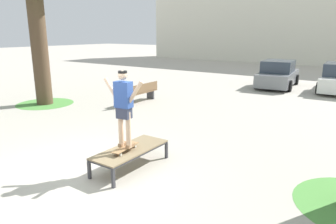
{
  "coord_description": "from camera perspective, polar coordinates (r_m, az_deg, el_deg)",
  "views": [
    {
      "loc": [
        5.02,
        -4.03,
        3.01
      ],
      "look_at": [
        0.61,
        2.35,
        1.0
      ],
      "focal_mm": 32.85,
      "sensor_mm": 36.0,
      "label": 1
    }
  ],
  "objects": [
    {
      "name": "grass_patch_near_left",
      "position": [
        14.46,
        -21.83,
        1.46
      ],
      "size": [
        2.39,
        2.39,
        0.01
      ],
      "primitive_type": "cylinder",
      "color": "#519342",
      "rests_on": "ground"
    },
    {
      "name": "car_grey",
      "position": [
        18.7,
        19.71,
        6.54
      ],
      "size": [
        2.2,
        4.34,
        1.5
      ],
      "color": "slate",
      "rests_on": "ground"
    },
    {
      "name": "skater",
      "position": [
        6.63,
        -8.21,
        1.49
      ],
      "size": [
        1.0,
        0.32,
        1.69
      ],
      "color": "beige",
      "rests_on": "skateboard"
    },
    {
      "name": "skate_box",
      "position": [
        7.07,
        -6.97,
        -7.12
      ],
      "size": [
        0.77,
        1.9,
        0.46
      ],
      "color": "#38383D",
      "rests_on": "ground"
    },
    {
      "name": "ground_plane",
      "position": [
        7.11,
        -15.33,
        -11.08
      ],
      "size": [
        120.0,
        120.0,
        0.0
      ],
      "primitive_type": "plane",
      "color": "#B2AA9E"
    },
    {
      "name": "skateboard",
      "position": [
        6.91,
        -7.92,
        -6.57
      ],
      "size": [
        0.3,
        0.82,
        0.09
      ],
      "color": "#9E754C",
      "rests_on": "skate_box"
    },
    {
      "name": "building_facade",
      "position": [
        34.21,
        25.03,
        17.09
      ],
      "size": [
        34.43,
        4.0,
        10.65
      ],
      "primitive_type": "cube",
      "color": "silver",
      "rests_on": "ground"
    },
    {
      "name": "park_bench",
      "position": [
        13.59,
        -5.5,
        3.58
      ],
      "size": [
        0.5,
        2.41,
        0.83
      ],
      "color": "brown",
      "rests_on": "ground"
    }
  ]
}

